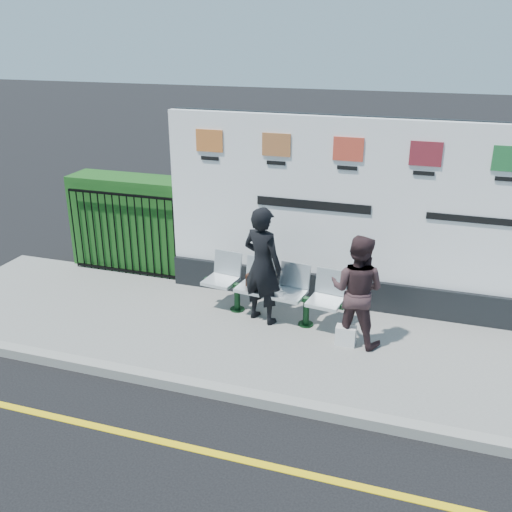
{
  "coord_description": "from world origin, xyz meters",
  "views": [
    {
      "loc": [
        0.68,
        -4.59,
        4.32
      ],
      "look_at": [
        -1.68,
        2.7,
        1.25
      ],
      "focal_mm": 40.0,
      "sensor_mm": 36.0,
      "label": 1
    }
  ],
  "objects_px": {
    "bench": "(271,303)",
    "billboard": "(417,235)",
    "woman_left": "(262,265)",
    "woman_right": "(357,290)"
  },
  "relations": [
    {
      "from": "billboard",
      "to": "woman_right",
      "type": "bearing_deg",
      "value": -120.54
    },
    {
      "from": "bench",
      "to": "woman_left",
      "type": "xyz_separation_m",
      "value": [
        -0.1,
        -0.12,
        0.67
      ]
    },
    {
      "from": "bench",
      "to": "woman_left",
      "type": "bearing_deg",
      "value": -123.45
    },
    {
      "from": "bench",
      "to": "woman_right",
      "type": "height_order",
      "value": "woman_right"
    },
    {
      "from": "bench",
      "to": "woman_right",
      "type": "distance_m",
      "value": 1.5
    },
    {
      "from": "billboard",
      "to": "woman_left",
      "type": "bearing_deg",
      "value": -156.02
    },
    {
      "from": "bench",
      "to": "billboard",
      "type": "bearing_deg",
      "value": 29.56
    },
    {
      "from": "bench",
      "to": "woman_right",
      "type": "xyz_separation_m",
      "value": [
        1.35,
        -0.34,
        0.57
      ]
    },
    {
      "from": "bench",
      "to": "woman_right",
      "type": "relative_size",
      "value": 1.38
    },
    {
      "from": "billboard",
      "to": "bench",
      "type": "bearing_deg",
      "value": -157.74
    }
  ]
}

